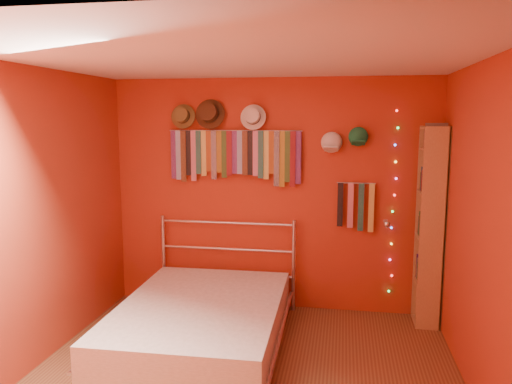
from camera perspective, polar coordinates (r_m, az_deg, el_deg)
The scene contains 15 objects.
back_wall at distance 5.41m, azimuth 1.83°, elevation -0.34°, with size 3.50×0.02×2.50m, color #AB3C1B.
right_wall at distance 3.77m, azimuth 25.09°, elevation -5.05°, with size 0.02×3.50×2.50m, color #AB3C1B.
left_wall at distance 4.42m, azimuth -24.88°, elevation -3.14°, with size 0.02×3.50×2.50m, color #AB3C1B.
ceiling at distance 3.64m, azimuth -2.15°, elevation 15.11°, with size 3.50×3.50×0.02m, color white.
tie_rack at distance 5.36m, azimuth -2.38°, elevation 4.39°, with size 1.45×0.03×0.60m.
small_tie_rack at distance 5.30m, azimuth 11.37°, elevation -1.43°, with size 0.40×0.03×0.52m.
fedora_olive at distance 5.47m, azimuth -8.43°, elevation 8.63°, with size 0.27×0.14×0.26m.
fedora_brown at distance 5.38m, azimuth -5.38°, elevation 8.95°, with size 0.32×0.17×0.32m.
fedora_white at distance 5.28m, azimuth -0.39°, elevation 8.63°, with size 0.27×0.15×0.27m.
cap_white at distance 5.24m, azimuth 8.63°, elevation 5.61°, with size 0.20×0.25×0.20m.
cap_green at distance 5.24m, azimuth 11.61°, elevation 6.20°, with size 0.19×0.24×0.19m.
fairy_lights at distance 5.35m, azimuth 15.43°, elevation -1.26°, with size 0.05×0.02×1.92m.
reading_lamp at distance 5.19m, azimuth 14.70°, elevation -3.51°, with size 0.07×0.29×0.09m.
bookshelf at distance 5.26m, azimuth 19.67°, elevation -3.67°, with size 0.25×0.34×2.00m.
bed at distance 4.71m, azimuth -6.31°, elevation -14.69°, with size 1.54×2.08×1.00m.
Camera 1 is at (0.76, -3.54, 2.08)m, focal length 35.00 mm.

